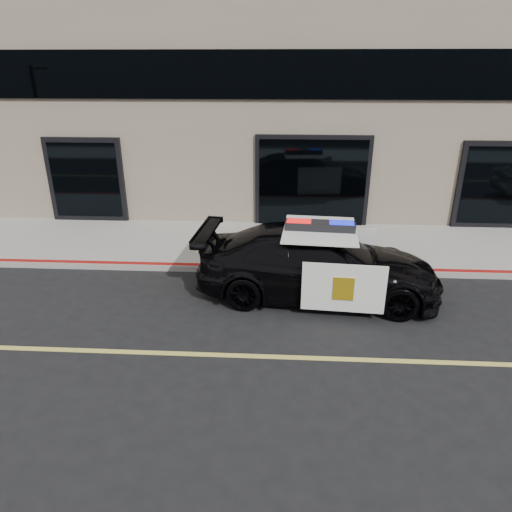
{
  "coord_description": "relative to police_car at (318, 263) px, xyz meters",
  "views": [
    {
      "loc": [
        -1.92,
        -6.72,
        4.76
      ],
      "look_at": [
        -2.43,
        2.2,
        1.0
      ],
      "focal_mm": 32.0,
      "sensor_mm": 36.0,
      "label": 1
    }
  ],
  "objects": [
    {
      "name": "police_car",
      "position": [
        0.0,
        0.0,
        0.0
      ],
      "size": [
        2.95,
        5.58,
        1.72
      ],
      "color": "black",
      "rests_on": "ground"
    },
    {
      "name": "fire_hydrant",
      "position": [
        -2.68,
        1.94,
        -0.27
      ],
      "size": [
        0.34,
        0.47,
        0.74
      ],
      "color": "white",
      "rests_on": "sidewalk_n"
    },
    {
      "name": "ground",
      "position": [
        1.09,
        -2.43,
        -0.77
      ],
      "size": [
        120.0,
        120.0,
        0.0
      ],
      "primitive_type": "plane",
      "color": "black",
      "rests_on": "ground"
    },
    {
      "name": "building_n",
      "position": [
        1.09,
        8.07,
        5.23
      ],
      "size": [
        60.0,
        7.0,
        12.0
      ],
      "primitive_type": "cube",
      "color": "#756856",
      "rests_on": "ground"
    },
    {
      "name": "sidewalk_n",
      "position": [
        1.09,
        2.82,
        -0.7
      ],
      "size": [
        60.0,
        3.5,
        0.15
      ],
      "primitive_type": "cube",
      "color": "gray",
      "rests_on": "ground"
    }
  ]
}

